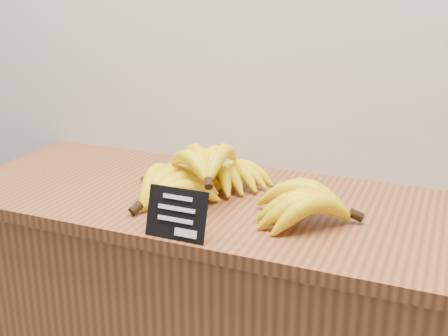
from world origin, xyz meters
TOP-DOWN VIEW (x-y plane):
  - counter_top at (-0.10, 2.75)m, footprint 1.38×0.54m
  - chalkboard_sign at (-0.13, 2.51)m, footprint 0.13×0.04m
  - banana_pile at (-0.13, 2.73)m, footprint 0.58×0.38m

SIDE VIEW (x-z plane):
  - counter_top at x=-0.10m, z-range 0.90..0.93m
  - banana_pile at x=-0.13m, z-range 0.91..1.04m
  - chalkboard_sign at x=-0.13m, z-range 0.93..1.03m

